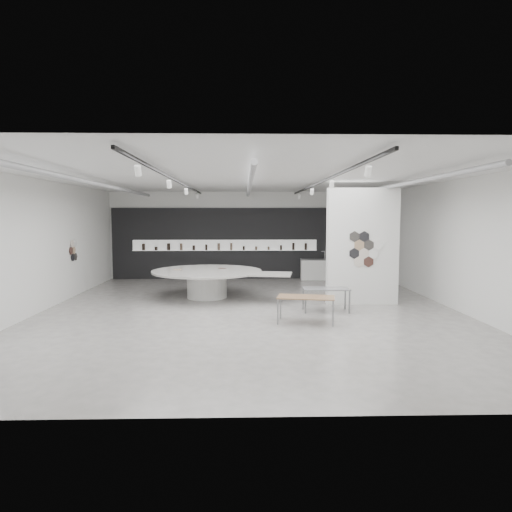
{
  "coord_description": "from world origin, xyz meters",
  "views": [
    {
      "loc": [
        -0.17,
        -13.0,
        2.74
      ],
      "look_at": [
        0.2,
        1.2,
        1.49
      ],
      "focal_mm": 32.0,
      "sensor_mm": 36.0,
      "label": 1
    }
  ],
  "objects_px": {
    "sample_table_wood": "(306,299)",
    "kitchen_counter": "(318,269)",
    "display_island": "(209,280)",
    "sample_table_stone": "(326,290)",
    "partition_column": "(362,247)"
  },
  "relations": [
    {
      "from": "display_island",
      "to": "kitchen_counter",
      "type": "height_order",
      "value": "kitchen_counter"
    },
    {
      "from": "partition_column",
      "to": "kitchen_counter",
      "type": "distance_m",
      "value": 5.72
    },
    {
      "from": "sample_table_wood",
      "to": "kitchen_counter",
      "type": "distance_m",
      "value": 8.19
    },
    {
      "from": "sample_table_stone",
      "to": "kitchen_counter",
      "type": "distance_m",
      "value": 6.71
    },
    {
      "from": "display_island",
      "to": "sample_table_stone",
      "type": "relative_size",
      "value": 3.73
    },
    {
      "from": "sample_table_wood",
      "to": "sample_table_stone",
      "type": "relative_size",
      "value": 1.18
    },
    {
      "from": "sample_table_wood",
      "to": "kitchen_counter",
      "type": "height_order",
      "value": "kitchen_counter"
    },
    {
      "from": "sample_table_stone",
      "to": "partition_column",
      "type": "bearing_deg",
      "value": 39.96
    },
    {
      "from": "display_island",
      "to": "kitchen_counter",
      "type": "relative_size",
      "value": 3.11
    },
    {
      "from": "partition_column",
      "to": "display_island",
      "type": "relative_size",
      "value": 0.73
    },
    {
      "from": "partition_column",
      "to": "sample_table_stone",
      "type": "relative_size",
      "value": 2.72
    },
    {
      "from": "display_island",
      "to": "partition_column",
      "type": "bearing_deg",
      "value": -4.44
    },
    {
      "from": "sample_table_wood",
      "to": "kitchen_counter",
      "type": "bearing_deg",
      "value": 78.47
    },
    {
      "from": "sample_table_stone",
      "to": "kitchen_counter",
      "type": "height_order",
      "value": "kitchen_counter"
    },
    {
      "from": "sample_table_wood",
      "to": "sample_table_stone",
      "type": "distance_m",
      "value": 1.57
    }
  ]
}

